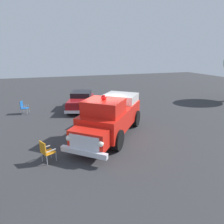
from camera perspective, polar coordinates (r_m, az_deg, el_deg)
ground_plane at (r=11.58m, az=-1.49°, el=-6.39°), size 60.00×60.00×0.00m
vintage_fire_truck at (r=10.95m, az=-0.44°, el=-1.09°), size 5.45×5.98×2.59m
classic_hot_rod at (r=16.48m, az=-9.19°, el=3.35°), size 3.05×4.71×1.46m
lawn_chair_near_truck at (r=13.29m, az=1.44°, el=-0.50°), size 0.55×0.54×1.02m
lawn_chair_by_car at (r=16.59m, az=-24.82°, el=1.49°), size 0.61×0.62×1.02m
lawn_chair_spare at (r=8.95m, az=-19.05°, el=-10.70°), size 0.67×0.67×1.02m
spectator_seated at (r=13.37m, az=1.20°, el=0.09°), size 0.42×0.56×1.29m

